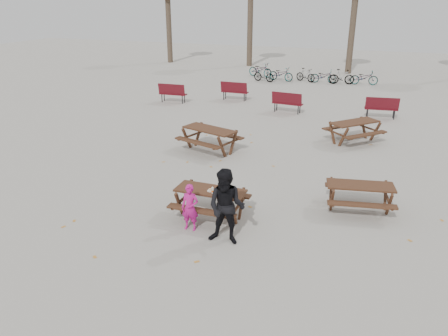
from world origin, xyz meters
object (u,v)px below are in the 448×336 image
(food_tray, at_px, (211,191))
(adult, at_px, (226,207))
(picnic_table_north, at_px, (210,140))
(child, at_px, (190,208))
(picnic_table_far, at_px, (354,132))
(soda_bottle, at_px, (213,191))
(main_picnic_table, at_px, (210,196))
(picnic_table_east, at_px, (359,197))

(food_tray, xyz_separation_m, adult, (0.76, -0.95, 0.12))
(adult, height_order, picnic_table_north, adult)
(child, xyz_separation_m, picnic_table_far, (3.12, 8.56, -0.18))
(soda_bottle, xyz_separation_m, picnic_table_far, (2.77, 7.95, -0.43))
(food_tray, relative_size, picnic_table_north, 0.09)
(soda_bottle, xyz_separation_m, child, (-0.35, -0.61, -0.25))
(food_tray, relative_size, adult, 0.10)
(soda_bottle, xyz_separation_m, adult, (0.69, -0.87, 0.07))
(food_tray, bearing_deg, main_picnic_table, 125.71)
(main_picnic_table, height_order, food_tray, food_tray)
(main_picnic_table, xyz_separation_m, food_tray, (0.07, -0.10, 0.21))
(picnic_table_east, bearing_deg, picnic_table_north, 140.32)
(soda_bottle, height_order, picnic_table_north, soda_bottle)
(picnic_table_north, bearing_deg, picnic_table_east, -11.13)
(food_tray, xyz_separation_m, soda_bottle, (0.07, -0.08, 0.05))
(food_tray, bearing_deg, child, -112.24)
(food_tray, relative_size, soda_bottle, 1.06)
(adult, xyz_separation_m, picnic_table_north, (-2.82, 5.84, -0.48))
(main_picnic_table, distance_m, adult, 1.38)
(main_picnic_table, distance_m, soda_bottle, 0.34)
(adult, bearing_deg, picnic_table_far, 73.03)
(food_tray, height_order, picnic_table_north, picnic_table_north)
(main_picnic_table, xyz_separation_m, adult, (0.83, -1.05, 0.33))
(soda_bottle, height_order, picnic_table_far, soda_bottle)
(soda_bottle, xyz_separation_m, picnic_table_north, (-2.13, 4.96, -0.41))
(soda_bottle, bearing_deg, child, -119.83)
(child, height_order, picnic_table_far, child)
(main_picnic_table, bearing_deg, soda_bottle, -52.40)
(picnic_table_east, height_order, picnic_table_far, picnic_table_far)
(main_picnic_table, relative_size, picnic_table_north, 0.89)
(child, distance_m, adult, 1.12)
(soda_bottle, bearing_deg, picnic_table_north, 113.21)
(soda_bottle, relative_size, picnic_table_east, 0.10)
(adult, height_order, picnic_table_east, adult)
(picnic_table_east, height_order, picnic_table_north, picnic_table_north)
(main_picnic_table, height_order, adult, adult)
(picnic_table_far, bearing_deg, adult, -150.86)
(food_tray, distance_m, child, 0.77)
(picnic_table_east, bearing_deg, picnic_table_far, 85.31)
(adult, xyz_separation_m, picnic_table_east, (2.76, 2.80, -0.54))
(picnic_table_north, bearing_deg, picnic_table_far, 48.74)
(main_picnic_table, relative_size, picnic_table_far, 0.93)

